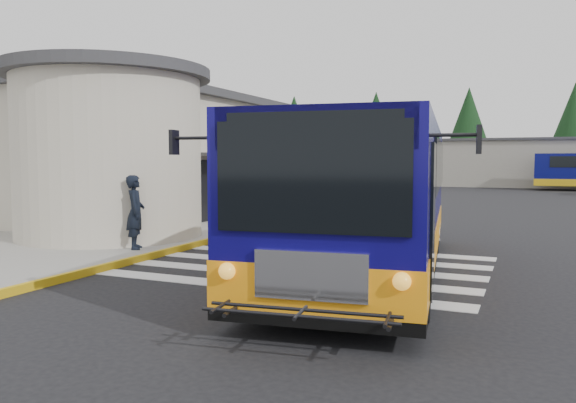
% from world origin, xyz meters
% --- Properties ---
extents(ground, '(140.00, 140.00, 0.00)m').
position_xyz_m(ground, '(0.00, 0.00, 0.00)').
color(ground, black).
rests_on(ground, ground).
extents(sidewalk, '(10.00, 34.00, 0.15)m').
position_xyz_m(sidewalk, '(-9.00, 4.00, 0.07)').
color(sidewalk, gray).
rests_on(sidewalk, ground).
extents(curb_strip, '(0.12, 34.00, 0.16)m').
position_xyz_m(curb_strip, '(-4.05, 4.00, 0.08)').
color(curb_strip, gold).
rests_on(curb_strip, ground).
extents(station_building, '(12.70, 18.70, 4.80)m').
position_xyz_m(station_building, '(-10.84, 6.91, 2.57)').
color(station_building, beige).
rests_on(station_building, ground).
extents(crosswalk, '(8.00, 5.35, 0.01)m').
position_xyz_m(crosswalk, '(-0.50, -0.80, 0.01)').
color(crosswalk, silver).
rests_on(crosswalk, ground).
extents(depot_building, '(26.40, 8.40, 4.20)m').
position_xyz_m(depot_building, '(6.00, 42.00, 2.11)').
color(depot_building, gray).
rests_on(depot_building, ground).
extents(tree_line, '(58.40, 4.40, 10.00)m').
position_xyz_m(tree_line, '(6.29, 50.00, 6.77)').
color(tree_line, black).
rests_on(tree_line, ground).
extents(transit_bus, '(4.56, 10.99, 3.03)m').
position_xyz_m(transit_bus, '(1.12, -1.12, 1.45)').
color(transit_bus, '#0D085E').
rests_on(transit_bus, ground).
extents(pedestrian_a, '(0.73, 0.80, 1.83)m').
position_xyz_m(pedestrian_a, '(-4.76, -1.20, 1.07)').
color(pedestrian_a, black).
rests_on(pedestrian_a, sidewalk).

